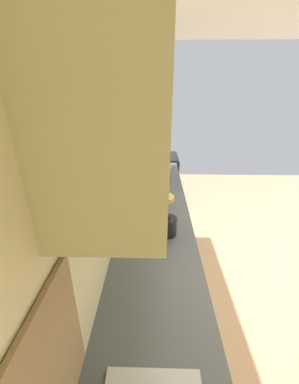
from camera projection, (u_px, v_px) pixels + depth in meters
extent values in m
plane|color=tan|center=(271.00, 288.00, 2.56)|extent=(6.96, 6.96, 0.00)
cube|color=beige|center=(114.00, 173.00, 2.05)|extent=(4.47, 0.12, 2.59)
cube|color=beige|center=(154.00, 276.00, 2.10)|extent=(3.66, 0.60, 0.90)
cube|color=#494F52|center=(155.00, 233.00, 1.91)|extent=(3.69, 0.63, 0.02)
cube|color=#332819|center=(197.00, 325.00, 1.68)|extent=(0.01, 0.01, 0.83)
cube|color=#332819|center=(189.00, 277.00, 2.10)|extent=(0.01, 0.01, 0.83)
cube|color=#332819|center=(183.00, 245.00, 2.51)|extent=(0.01, 0.01, 0.83)
cube|color=#332819|center=(179.00, 222.00, 2.93)|extent=(0.01, 0.01, 0.83)
cube|color=#332819|center=(177.00, 205.00, 3.34)|extent=(0.01, 0.01, 0.83)
cube|color=beige|center=(135.00, 99.00, 1.49)|extent=(2.22, 0.33, 0.65)
cube|color=#997A4C|center=(50.00, 380.00, 0.67)|extent=(0.45, 0.02, 0.52)
cube|color=white|center=(48.00, 380.00, 0.67)|extent=(0.39, 0.01, 0.46)
cube|color=black|center=(157.00, 183.00, 4.03)|extent=(0.59, 0.67, 0.92)
cube|color=black|center=(177.00, 186.00, 4.05)|extent=(0.46, 0.01, 0.51)
cube|color=black|center=(157.00, 156.00, 3.84)|extent=(0.56, 0.64, 0.02)
cube|color=black|center=(138.00, 151.00, 3.81)|extent=(0.56, 0.04, 0.18)
cylinder|color=#38383D|center=(165.00, 158.00, 3.71)|extent=(0.11, 0.11, 0.01)
cylinder|color=#38383D|center=(165.00, 153.00, 3.95)|extent=(0.11, 0.11, 0.01)
cylinder|color=#38383D|center=(150.00, 158.00, 3.72)|extent=(0.11, 0.11, 0.01)
cylinder|color=#38383D|center=(150.00, 153.00, 3.95)|extent=(0.11, 0.11, 0.01)
cube|color=#B7BABF|center=(154.00, 171.00, 2.83)|extent=(0.52, 0.37, 0.26)
cube|color=black|center=(170.00, 173.00, 2.78)|extent=(0.32, 0.01, 0.18)
cube|color=#2D2D33|center=(169.00, 166.00, 3.01)|extent=(0.09, 0.01, 0.18)
cylinder|color=gold|center=(165.00, 198.00, 2.41)|extent=(0.19, 0.19, 0.05)
cylinder|color=#D2B753|center=(165.00, 197.00, 2.41)|extent=(0.16, 0.16, 0.02)
cylinder|color=black|center=(168.00, 226.00, 1.85)|extent=(0.14, 0.14, 0.15)
cylinder|color=black|center=(168.00, 217.00, 1.81)|extent=(0.04, 0.04, 0.02)
cylinder|color=black|center=(167.00, 218.00, 1.91)|extent=(0.09, 0.02, 0.05)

